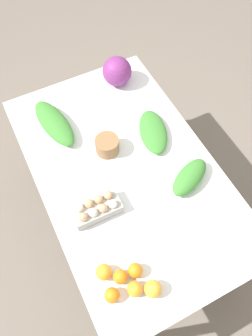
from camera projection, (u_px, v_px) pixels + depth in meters
The scene contains 14 objects.
ground_plane at pixel (126, 219), 2.34m from camera, with size 8.00×8.00×0.00m, color #70665B.
dining_table at pixel (126, 178), 1.80m from camera, with size 1.49×0.90×0.71m.
cabbage_purple at pixel (117, 71), 1.96m from camera, with size 0.18×0.18×0.18m, color #7A2D75.
egg_carton at pixel (96, 208), 1.57m from camera, with size 0.12×0.24×0.09m.
paper_bag at pixel (107, 145), 1.75m from camera, with size 0.13×0.13×0.09m, color olive.
greens_bunch_chard at pixel (54, 123), 1.83m from camera, with size 0.37×0.14×0.08m, color #3D8433.
greens_bunch_beet_tops at pixel (153, 132), 1.81m from camera, with size 0.30×0.15×0.06m, color #3D8433.
greens_bunch_dandelion at pixel (190, 177), 1.65m from camera, with size 0.26×0.11×0.08m, color #3D8433.
orange_0 at pixel (112, 295), 1.38m from camera, with size 0.07×0.07×0.07m, color orange.
orange_1 at pixel (153, 289), 1.39m from camera, with size 0.08×0.08×0.08m, color #F9A833.
orange_2 at pixel (104, 272), 1.43m from camera, with size 0.07×0.07×0.07m, color orange.
orange_3 at pixel (135, 270), 1.43m from camera, with size 0.07×0.07×0.07m, color orange.
orange_4 at pixel (135, 289), 1.39m from camera, with size 0.07×0.07×0.07m, color orange.
orange_5 at pixel (120, 277), 1.42m from camera, with size 0.07×0.07×0.07m, color orange.
Camera 1 is at (0.76, -0.39, 2.21)m, focal length 35.00 mm.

